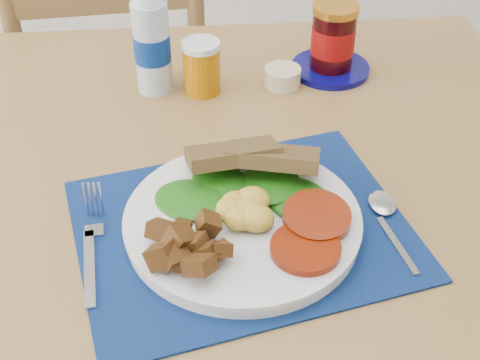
# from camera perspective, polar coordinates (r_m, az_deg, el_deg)

# --- Properties ---
(table) EXTENTS (1.40, 0.90, 0.75)m
(table) POSITION_cam_1_polar(r_m,az_deg,el_deg) (1.08, -10.22, -2.05)
(table) COLOR brown
(table) RESTS_ON ground
(chair_far) EXTENTS (0.49, 0.47, 1.22)m
(chair_far) POSITION_cam_1_polar(r_m,az_deg,el_deg) (1.67, -10.95, 11.46)
(chair_far) COLOR brown
(chair_far) RESTS_ON ground
(placemat) EXTENTS (0.50, 0.43, 0.00)m
(placemat) POSITION_cam_1_polar(r_m,az_deg,el_deg) (0.90, 0.21, -4.19)
(placemat) COLOR black
(placemat) RESTS_ON table
(breakfast_plate) EXTENTS (0.31, 0.31, 0.08)m
(breakfast_plate) POSITION_cam_1_polar(r_m,az_deg,el_deg) (0.88, -0.16, -3.29)
(breakfast_plate) COLOR silver
(breakfast_plate) RESTS_ON placemat
(fork) EXTENTS (0.03, 0.19, 0.00)m
(fork) POSITION_cam_1_polar(r_m,az_deg,el_deg) (0.89, -12.47, -5.33)
(fork) COLOR #B2B5BA
(fork) RESTS_ON placemat
(spoon) EXTENTS (0.04, 0.16, 0.00)m
(spoon) POSITION_cam_1_polar(r_m,az_deg,el_deg) (0.93, 12.41, -3.13)
(spoon) COLOR #B2B5BA
(spoon) RESTS_ON placemat
(water_bottle) EXTENTS (0.06, 0.06, 0.21)m
(water_bottle) POSITION_cam_1_polar(r_m,az_deg,el_deg) (1.15, -7.56, 11.79)
(water_bottle) COLOR #ADBFCC
(water_bottle) RESTS_ON table
(juice_glass) EXTENTS (0.06, 0.06, 0.09)m
(juice_glass) POSITION_cam_1_polar(r_m,az_deg,el_deg) (1.16, -3.29, 9.48)
(juice_glass) COLOR #AF6604
(juice_glass) RESTS_ON table
(ramekin) EXTENTS (0.06, 0.06, 0.03)m
(ramekin) POSITION_cam_1_polar(r_m,az_deg,el_deg) (1.19, 3.64, 8.79)
(ramekin) COLOR beige
(ramekin) RESTS_ON table
(jam_on_saucer) EXTENTS (0.14, 0.14, 0.13)m
(jam_on_saucer) POSITION_cam_1_polar(r_m,az_deg,el_deg) (1.22, 7.91, 11.51)
(jam_on_saucer) COLOR #060559
(jam_on_saucer) RESTS_ON table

